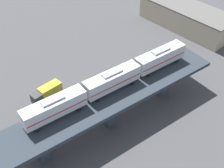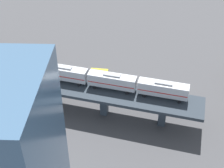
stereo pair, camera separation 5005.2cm
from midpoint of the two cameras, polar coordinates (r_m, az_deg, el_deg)
The scene contains 4 objects.
elevated_viaduct at distance 67.88m, azimuth -40.28°, elevation -13.86°, with size 29.91×91.38×7.40m.
subway_train at distance 64.25m, azimuth -22.54°, elevation -3.38°, with size 11.51×36.81×4.45m.
delivery_truck at distance 79.33m, azimuth -29.66°, elevation -4.64°, with size 2.97×7.39×3.20m.
warehouse_building at distance 92.86m, azimuth -1.64°, elevation 9.59°, with size 29.57×13.52×6.80m.
Camera 1 is at (33.79, -12.37, 48.69)m, focal length 50.00 mm.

